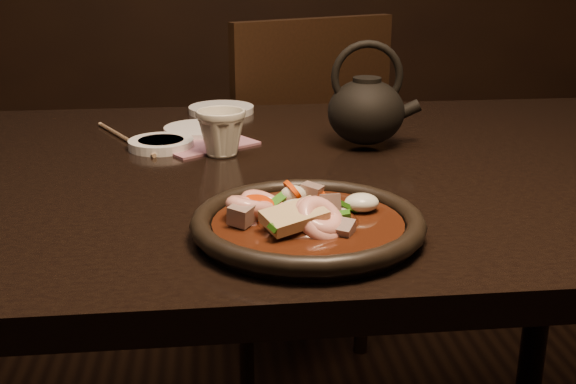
{
  "coord_description": "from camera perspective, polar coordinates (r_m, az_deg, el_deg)",
  "views": [
    {
      "loc": [
        -0.02,
        -1.06,
        1.07
      ],
      "look_at": [
        0.06,
        -0.27,
        0.8
      ],
      "focal_mm": 45.0,
      "sensor_mm": 36.0,
      "label": 1
    }
  ],
  "objects": [
    {
      "name": "plate",
      "position": [
        0.84,
        1.58,
        -2.6
      ],
      "size": [
        0.27,
        0.27,
        0.03
      ],
      "color": "black",
      "rests_on": "table"
    },
    {
      "name": "stirfry",
      "position": [
        0.84,
        1.2,
        -2.0
      ],
      "size": [
        0.19,
        0.16,
        0.06
      ],
      "color": "black",
      "rests_on": "plate"
    },
    {
      "name": "chopsticks",
      "position": [
        1.29,
        -12.75,
        4.14
      ],
      "size": [
        0.12,
        0.23,
        0.01
      ],
      "rotation": [
        0.0,
        0.0,
        0.47
      ],
      "color": "tan",
      "rests_on": "table"
    },
    {
      "name": "table",
      "position": [
        1.13,
        -4.71,
        -1.77
      ],
      "size": [
        1.6,
        0.9,
        0.75
      ],
      "color": "black",
      "rests_on": "floor"
    },
    {
      "name": "tea_cup",
      "position": [
        1.16,
        -5.3,
        4.81
      ],
      "size": [
        0.1,
        0.1,
        0.08
      ],
      "primitive_type": "imported",
      "rotation": [
        0.0,
        0.0,
        -0.32
      ],
      "color": "beige",
      "rests_on": "table"
    },
    {
      "name": "teapot",
      "position": [
        1.21,
        6.22,
        6.6
      ],
      "size": [
        0.16,
        0.13,
        0.17
      ],
      "rotation": [
        0.0,
        0.0,
        -0.07
      ],
      "color": "black",
      "rests_on": "table"
    },
    {
      "name": "saucer_right",
      "position": [
        1.48,
        -5.3,
        6.5
      ],
      "size": [
        0.13,
        0.13,
        0.01
      ],
      "primitive_type": "cylinder",
      "color": "white",
      "rests_on": "table"
    },
    {
      "name": "napkin",
      "position": [
        1.25,
        -7.12,
        3.99
      ],
      "size": [
        0.21,
        0.21,
        0.0
      ],
      "primitive_type": "cube",
      "rotation": [
        0.0,
        0.0,
        0.58
      ],
      "color": "#9F6270",
      "rests_on": "table"
    },
    {
      "name": "saucer_left",
      "position": [
        1.31,
        -7.08,
        4.88
      ],
      "size": [
        0.12,
        0.12,
        0.01
      ],
      "primitive_type": "cylinder",
      "color": "white",
      "rests_on": "table"
    },
    {
      "name": "chair",
      "position": [
        1.85,
        -0.07,
        0.93
      ],
      "size": [
        0.57,
        0.57,
        0.92
      ],
      "rotation": [
        0.0,
        0.0,
        3.54
      ],
      "color": "black",
      "rests_on": "floor"
    },
    {
      "name": "soy_dish",
      "position": [
        1.22,
        -9.99,
        3.76
      ],
      "size": [
        0.11,
        0.11,
        0.02
      ],
      "primitive_type": "cylinder",
      "color": "white",
      "rests_on": "table"
    }
  ]
}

